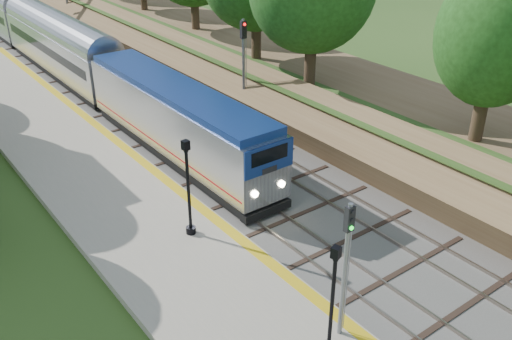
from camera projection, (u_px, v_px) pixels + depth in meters
trackbed at (15, 24)px, 63.18m from camera, size 9.50×170.00×0.28m
platform at (132, 213)px, 28.14m from camera, size 6.40×68.00×0.38m
yellow_stripe at (181, 192)px, 29.57m from camera, size 0.55×68.00×0.01m
lamppost_mid at (332, 307)px, 18.93m from camera, size 0.43×0.43×4.38m
lamppost_far at (189, 194)px, 25.31m from camera, size 0.46×0.46×4.69m
signal_platform at (346, 257)px, 19.06m from camera, size 0.32×0.25×5.44m
signal_farside at (244, 61)px, 36.71m from camera, size 0.38×0.30×6.88m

